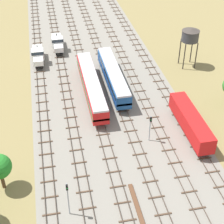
# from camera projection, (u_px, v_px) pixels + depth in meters

# --- Properties ---
(ground_plane) EXTENTS (480.00, 480.00, 0.00)m
(ground_plane) POSITION_uv_depth(u_px,v_px,m) (96.00, 72.00, 78.68)
(ground_plane) COLOR olive
(ballast_bed) EXTENTS (28.42, 176.00, 0.01)m
(ballast_bed) POSITION_uv_depth(u_px,v_px,m) (96.00, 72.00, 78.68)
(ballast_bed) COLOR gray
(ballast_bed) RESTS_ON ground
(track_far_left) EXTENTS (2.40, 126.00, 0.29)m
(track_far_left) POSITION_uv_depth(u_px,v_px,m) (40.00, 75.00, 77.42)
(track_far_left) COLOR #47382D
(track_far_left) RESTS_ON ground
(track_left) EXTENTS (2.40, 126.00, 0.29)m
(track_left) POSITION_uv_depth(u_px,v_px,m) (63.00, 73.00, 78.21)
(track_left) COLOR #47382D
(track_left) RESTS_ON ground
(track_centre_left) EXTENTS (2.40, 126.00, 0.29)m
(track_centre_left) POSITION_uv_depth(u_px,v_px,m) (85.00, 71.00, 78.99)
(track_centre_left) COLOR #47382D
(track_centre_left) RESTS_ON ground
(track_centre) EXTENTS (2.40, 126.00, 0.29)m
(track_centre) POSITION_uv_depth(u_px,v_px,m) (106.00, 68.00, 79.78)
(track_centre) COLOR #47382D
(track_centre) RESTS_ON ground
(track_centre_right) EXTENTS (2.40, 126.00, 0.29)m
(track_centre_right) POSITION_uv_depth(u_px,v_px,m) (128.00, 66.00, 80.57)
(track_centre_right) COLOR #47382D
(track_centre_right) RESTS_ON ground
(track_right) EXTENTS (2.40, 126.00, 0.29)m
(track_right) POSITION_uv_depth(u_px,v_px,m) (148.00, 64.00, 81.36)
(track_right) COLOR #47382D
(track_right) RESTS_ON ground
(freight_boxcar_right_nearest) EXTENTS (2.87, 14.00, 3.60)m
(freight_boxcar_right_nearest) POSITION_uv_depth(u_px,v_px,m) (191.00, 121.00, 60.29)
(freight_boxcar_right_nearest) COLOR red
(freight_boxcar_right_nearest) RESTS_ON ground
(passenger_coach_centre_left_near) EXTENTS (2.96, 22.00, 3.80)m
(passenger_coach_centre_left_near) POSITION_uv_depth(u_px,v_px,m) (91.00, 85.00, 69.46)
(passenger_coach_centre_left_near) COLOR red
(passenger_coach_centre_left_near) RESTS_ON ground
(diesel_railcar_centre_mid) EXTENTS (2.96, 20.50, 3.80)m
(diesel_railcar_centre_mid) POSITION_uv_depth(u_px,v_px,m) (113.00, 76.00, 72.35)
(diesel_railcar_centre_mid) COLOR #194C8C
(diesel_railcar_centre_mid) RESTS_ON ground
(shunter_loco_far_left_midfar) EXTENTS (2.74, 8.46, 3.10)m
(shunter_loco_far_left_midfar) POSITION_uv_depth(u_px,v_px,m) (38.00, 55.00, 81.11)
(shunter_loco_far_left_midfar) COLOR white
(shunter_loco_far_left_midfar) RESTS_ON ground
(shunter_loco_left_far) EXTENTS (2.74, 8.46, 3.10)m
(shunter_loco_left_far) POSITION_uv_depth(u_px,v_px,m) (58.00, 42.00, 86.37)
(shunter_loco_left_far) COLOR white
(shunter_loco_left_far) RESTS_ON ground
(water_tower) EXTENTS (3.88, 3.88, 8.86)m
(water_tower) POSITION_uv_depth(u_px,v_px,m) (190.00, 35.00, 76.85)
(water_tower) COLOR #2D2826
(water_tower) RESTS_ON ground
(signal_post_nearest) EXTENTS (0.28, 0.47, 5.83)m
(signal_post_nearest) POSITION_uv_depth(u_px,v_px,m) (68.00, 196.00, 45.72)
(signal_post_nearest) COLOR gray
(signal_post_nearest) RESTS_ON ground
(signal_post_near) EXTENTS (0.28, 0.47, 5.02)m
(signal_post_near) POSITION_uv_depth(u_px,v_px,m) (150.00, 125.00, 58.19)
(signal_post_near) COLOR gray
(signal_post_near) RESTS_ON ground
(spare_rail_bundle) EXTENTS (0.60, 10.00, 0.24)m
(spare_rail_bundle) POSITION_uv_depth(u_px,v_px,m) (139.00, 212.00, 48.00)
(spare_rail_bundle) COLOR brown
(spare_rail_bundle) RESTS_ON ground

